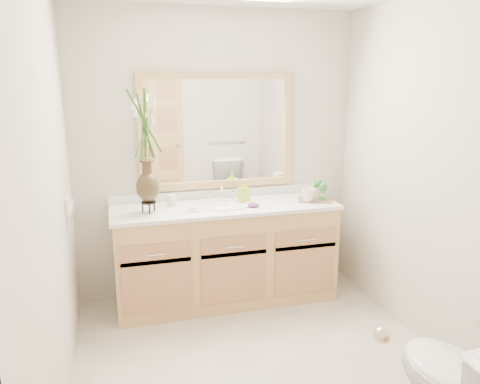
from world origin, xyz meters
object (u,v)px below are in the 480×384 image
object	(u,v)px
flower_vase	(145,138)
tray	(315,200)
soap_bottle	(244,192)
tumbler	(171,200)

from	to	relation	value
flower_vase	tray	bearing A→B (deg)	-0.25
flower_vase	soap_bottle	xyz separation A→B (m)	(0.79, 0.12, -0.50)
tumbler	soap_bottle	bearing A→B (deg)	-2.40
tray	soap_bottle	bearing A→B (deg)	-169.72
flower_vase	soap_bottle	world-z (taller)	flower_vase
tray	flower_vase	bearing A→B (deg)	-157.77
soap_bottle	flower_vase	bearing A→B (deg)	-177.15
flower_vase	tumbler	world-z (taller)	flower_vase
tumbler	tray	bearing A→B (deg)	-7.31
soap_bottle	tray	world-z (taller)	soap_bottle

